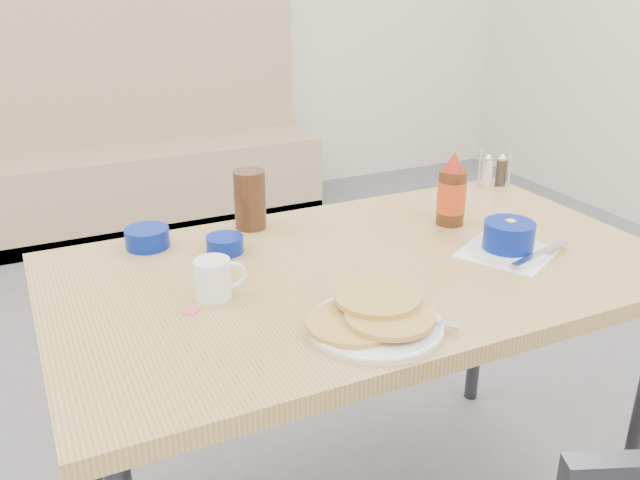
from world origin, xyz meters
name	(u,v)px	position (x,y,z in m)	size (l,w,h in m)	color
booth_bench	(145,160)	(0.00, 2.78, 0.35)	(1.90, 0.56, 1.22)	tan
dining_table	(363,289)	(0.00, 0.25, 0.70)	(1.40, 0.80, 0.76)	tan
pancake_plate	(374,318)	(-0.12, -0.01, 0.78)	(0.27, 0.26, 0.05)	white
coffee_mug	(215,278)	(-0.35, 0.24, 0.80)	(0.11, 0.07, 0.08)	white
grits_setting	(509,240)	(0.34, 0.16, 0.79)	(0.28, 0.26, 0.08)	white
creamer_bowl	(147,238)	(-0.42, 0.57, 0.78)	(0.11, 0.11, 0.05)	navy
butter_bowl	(225,244)	(-0.26, 0.45, 0.78)	(0.09, 0.09, 0.04)	navy
amber_tumbler	(250,199)	(-0.15, 0.58, 0.84)	(0.08, 0.08, 0.15)	#3B2212
condiment_caddy	(494,173)	(0.64, 0.59, 0.80)	(0.11, 0.09, 0.11)	silver
syrup_bottle	(452,193)	(0.33, 0.38, 0.84)	(0.07, 0.07, 0.19)	#47230F
sugar_wrapper	(192,311)	(-0.41, 0.20, 0.76)	(0.04, 0.02, 0.00)	#EB4E6D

